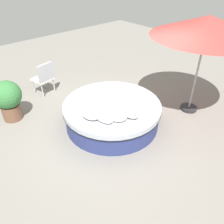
{
  "coord_description": "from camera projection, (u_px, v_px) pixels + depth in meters",
  "views": [
    {
      "loc": [
        -3.29,
        2.99,
        3.45
      ],
      "look_at": [
        0.0,
        0.0,
        0.35
      ],
      "focal_mm": 35.7,
      "sensor_mm": 36.0,
      "label": 1
    }
  ],
  "objects": [
    {
      "name": "planter",
      "position": [
        8.0,
        98.0,
        5.47
      ],
      "size": [
        0.7,
        0.7,
        1.05
      ],
      "color": "brown",
      "rests_on": "ground_plane"
    },
    {
      "name": "throw_pillow_4",
      "position": [
        130.0,
        113.0,
        4.82
      ],
      "size": [
        0.44,
        0.29,
        0.18
      ],
      "primitive_type": "ellipsoid",
      "color": "beige",
      "rests_on": "round_bed"
    },
    {
      "name": "patio_chair",
      "position": [
        44.0,
        77.0,
        6.56
      ],
      "size": [
        0.59,
        0.61,
        0.98
      ],
      "rotation": [
        0.0,
        0.0,
        -1.38
      ],
      "color": "#B7B7BC",
      "rests_on": "ground_plane"
    },
    {
      "name": "round_bed",
      "position": [
        112.0,
        114.0,
        5.44
      ],
      "size": [
        2.35,
        2.35,
        0.59
      ],
      "color": "navy",
      "rests_on": "ground_plane"
    },
    {
      "name": "patio_umbrella",
      "position": [
        208.0,
        26.0,
        4.89
      ],
      "size": [
        2.54,
        2.54,
        2.44
      ],
      "color": "#262628",
      "rests_on": "ground_plane"
    },
    {
      "name": "throw_pillow_1",
      "position": [
        91.0,
        113.0,
        4.79
      ],
      "size": [
        0.51,
        0.38,
        0.22
      ],
      "primitive_type": "ellipsoid",
      "color": "white",
      "rests_on": "round_bed"
    },
    {
      "name": "ground_plane",
      "position": [
        112.0,
        123.0,
        5.62
      ],
      "size": [
        16.0,
        16.0,
        0.0
      ],
      "primitive_type": "plane",
      "color": "gray"
    },
    {
      "name": "throw_pillow_2",
      "position": [
        104.0,
        117.0,
        4.71
      ],
      "size": [
        0.52,
        0.31,
        0.17
      ],
      "primitive_type": "ellipsoid",
      "color": "white",
      "rests_on": "round_bed"
    },
    {
      "name": "throw_pillow_0",
      "position": [
        86.0,
        107.0,
        5.03
      ],
      "size": [
        0.4,
        0.33,
        0.15
      ],
      "primitive_type": "ellipsoid",
      "color": "silver",
      "rests_on": "round_bed"
    },
    {
      "name": "throw_pillow_3",
      "position": [
        118.0,
        116.0,
        4.75
      ],
      "size": [
        0.43,
        0.38,
        0.16
      ],
      "primitive_type": "ellipsoid",
      "color": "white",
      "rests_on": "round_bed"
    }
  ]
}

